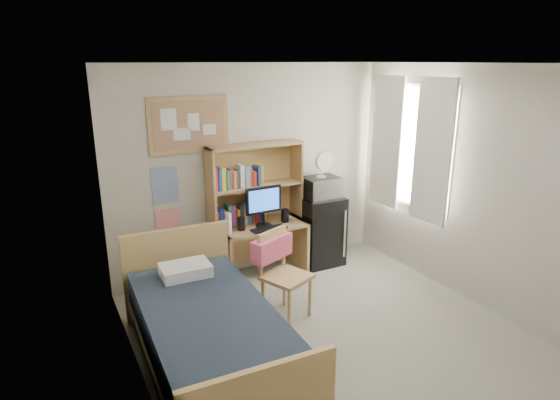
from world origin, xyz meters
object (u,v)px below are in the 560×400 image
desk (262,250)px  speaker_right (285,216)px  bulletin_board (189,125)px  bed (210,341)px  desk_chair (287,276)px  mini_fridge (319,230)px  microwave (321,187)px  desk_fan (322,166)px  speaker_left (241,224)px  monitor (263,207)px

desk → speaker_right: size_ratio=6.35×
bulletin_board → speaker_right: bearing=-17.6°
desk → speaker_right: speaker_right is taller
bed → bulletin_board: bearing=77.7°
desk_chair → mini_fridge: (1.07, 1.05, -0.02)m
desk_chair → speaker_right: bearing=39.9°
mini_fridge → desk_chair: bearing=-134.9°
desk_chair → microwave: size_ratio=2.08×
desk → microwave: size_ratio=2.37×
bed → microwave: (2.08, 1.50, 0.76)m
microwave → bed: bearing=-143.5°
desk_chair → desk_fan: (1.07, 1.03, 0.86)m
desk_chair → mini_fridge: size_ratio=1.04×
desk_chair → speaker_left: desk_chair is taller
speaker_left → speaker_right: (0.60, 0.01, 0.00)m
speaker_left → speaker_right: size_ratio=0.96×
bed → speaker_right: size_ratio=12.55×
bulletin_board → desk_fan: 1.74m
speaker_right → microwave: (0.55, 0.04, 0.29)m
bulletin_board → speaker_left: bulletin_board is taller
speaker_right → mini_fridge: bearing=5.3°
monitor → microwave: microwave is taller
bed → desk_fan: 2.77m
bulletin_board → desk: size_ratio=0.87×
bulletin_board → desk_chair: bulletin_board is taller
mini_fridge → speaker_left: 1.19m
monitor → speaker_right: bearing=0.0°
speaker_right → monitor: bearing=-180.0°
microwave → desk: bearing=180.0°
microwave → desk_fan: desk_fan is taller
bed → monitor: monitor is taller
speaker_right → microwave: bearing=3.2°
bed → monitor: (1.23, 1.45, 0.63)m
speaker_left → microwave: 1.19m
speaker_left → mini_fridge: bearing=2.5°
mini_fridge → microwave: 0.59m
speaker_left → microwave: microwave is taller
monitor → desk_fan: (0.85, 0.05, 0.41)m
monitor → bed: bearing=-131.4°
desk_chair → mini_fridge: desk_chair is taller
bulletin_board → bed: bulletin_board is taller
bulletin_board → desk_fan: bulletin_board is taller
speaker_right → microwave: 0.62m
bed → microwave: size_ratio=4.70×
desk → bulletin_board: bearing=158.3°
bulletin_board → speaker_left: size_ratio=5.71×
bed → desk: bearing=53.1°
desk → desk_chair: 1.07m
speaker_right → bulletin_board: bearing=161.1°
desk_chair → speaker_right: (0.52, 0.99, 0.29)m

